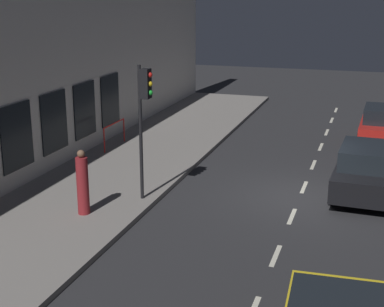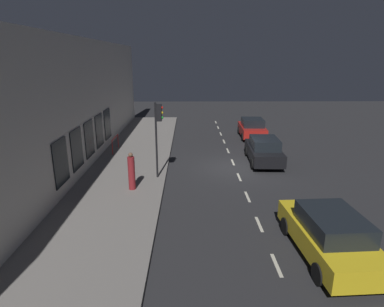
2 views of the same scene
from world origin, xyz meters
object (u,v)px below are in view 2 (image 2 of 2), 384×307
Objects in this scene: parked_car_2 at (252,128)px; parked_car_0 at (329,234)px; traffic_light at (158,122)px; pedestrian_0 at (132,172)px; parked_car_1 at (264,150)px.

parked_car_0 is at bearing -90.46° from parked_car_2.
traffic_light reaches higher than pedestrian_0.
pedestrian_0 reaches higher than parked_car_0.
parked_car_0 and parked_car_2 have the same top height.
traffic_light reaches higher than parked_car_0.
pedestrian_0 is (7.38, 4.52, 0.22)m from parked_car_1.
parked_car_2 is 13.53m from pedestrian_0.
parked_car_0 is 9.04m from pedestrian_0.
parked_car_2 is 2.11× the size of pedestrian_0.
traffic_light is 7.21m from parked_car_1.
traffic_light is 11.74m from parked_car_2.
parked_car_0 is at bearing 131.06° from traffic_light.
parked_car_2 is at bearing 2.36° from pedestrian_0.
traffic_light is at bearing 127.97° from parked_car_0.
parked_car_1 is 6.50m from parked_car_2.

